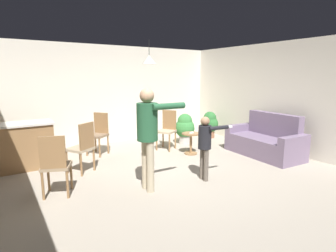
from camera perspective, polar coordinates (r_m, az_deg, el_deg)
The scene contains 16 objects.
ground at distance 5.37m, azimuth 1.60°, elevation -10.09°, with size 7.68×7.68×0.00m, color #9E9384.
wall_back at distance 7.89m, azimuth -11.66°, elevation 6.39°, with size 6.40×0.10×2.70m, color silver.
wall_right at distance 7.35m, azimuth 22.84°, elevation 5.49°, with size 0.10×6.40×2.70m, color silver.
couch_floral at distance 6.94m, azimuth 19.62°, elevation -3.08°, with size 0.96×1.85×1.00m.
kitchen_counter at distance 6.31m, azimuth -28.38°, elevation -3.70°, with size 1.26×0.66×0.95m.
side_table_by_couch at distance 6.65m, azimuth 4.80°, elevation -3.10°, with size 0.44×0.44×0.52m.
person_adult at distance 4.41m, azimuth -4.16°, elevation -0.49°, with size 0.83×0.51×1.69m.
person_child at distance 4.95m, azimuth 7.76°, elevation -3.14°, with size 0.59×0.38×1.17m.
dining_chair_by_counter at distance 7.05m, azimuth -0.13°, elevation -0.46°, with size 0.58×0.58×1.00m.
dining_chair_near_wall at distance 5.57m, azimuth -17.37°, elevation -3.92°, with size 0.58×0.58×1.00m.
dining_chair_centre_back at distance 6.80m, azimuth -14.25°, elevation -1.21°, with size 0.59×0.59×1.00m.
dining_chair_spare at distance 4.63m, azimuth -22.46°, elevation -7.17°, with size 0.55×0.55×1.00m.
potted_plant_corner at distance 8.46m, azimuth 8.68°, elevation 0.55°, with size 0.52×0.52×0.80m.
potted_plant_by_wall at distance 7.63m, azimuth 3.54°, elevation -0.25°, with size 0.55×0.55×0.84m.
spare_remote_on_table at distance 6.57m, azimuth 4.94°, elevation -1.39°, with size 0.04×0.13×0.04m, color white.
ceiling_light_pendant at distance 6.54m, azimuth -3.94°, elevation 13.67°, with size 0.32×0.32×0.55m.
Camera 1 is at (-2.84, -4.14, 1.89)m, focal length 29.24 mm.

